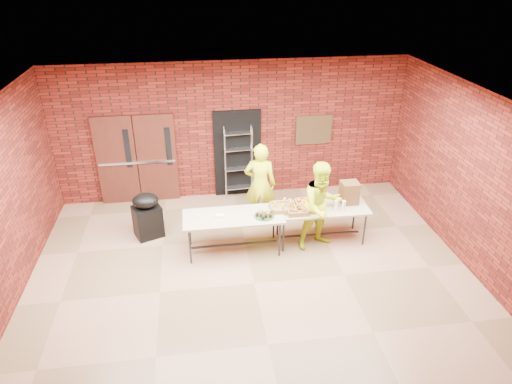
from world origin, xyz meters
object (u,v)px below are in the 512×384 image
wire_rack (239,163)px  volunteer_woman (260,184)px  table_right (321,210)px  covered_grill (147,215)px  volunteer_man (321,206)px  coffee_dispenser (349,193)px  table_left (233,219)px

wire_rack → volunteer_woman: size_ratio=0.97×
table_right → covered_grill: bearing=170.3°
wire_rack → volunteer_man: size_ratio=0.98×
table_right → volunteer_man: bearing=-108.4°
coffee_dispenser → covered_grill: coffee_dispenser is taller
volunteer_woman → volunteer_man: 1.47m
covered_grill → volunteer_woman: bearing=-16.9°
table_right → volunteer_woman: size_ratio=1.02×
table_left → volunteer_man: (1.71, -0.05, 0.18)m
table_left → volunteer_woman: volunteer_woman is taller
wire_rack → volunteer_man: 2.66m
coffee_dispenser → volunteer_woman: size_ratio=0.25×
wire_rack → coffee_dispenser: 2.83m
table_left → coffee_dispenser: (2.35, 0.23, 0.26)m
coffee_dispenser → covered_grill: 4.10m
coffee_dispenser → volunteer_woman: bearing=155.4°
volunteer_man → volunteer_woman: bearing=118.2°
wire_rack → table_left: bearing=-102.6°
table_right → coffee_dispenser: coffee_dispenser is taller
covered_grill → volunteer_woman: volunteer_woman is taller
wire_rack → table_right: wire_rack is taller
volunteer_woman → table_right: bearing=154.4°
table_right → volunteer_man: size_ratio=1.04×
covered_grill → volunteer_woman: (2.36, 0.22, 0.42)m
table_left → coffee_dispenser: bearing=5.4°
wire_rack → coffee_dispenser: size_ratio=3.89×
wire_rack → covered_grill: (-2.04, -1.46, -0.39)m
wire_rack → table_left: size_ratio=0.92×
coffee_dispenser → covered_grill: bearing=172.2°
table_left → volunteer_man: size_ratio=1.07×
coffee_dispenser → volunteer_man: size_ratio=0.25×
covered_grill → volunteer_man: volunteer_man is taller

